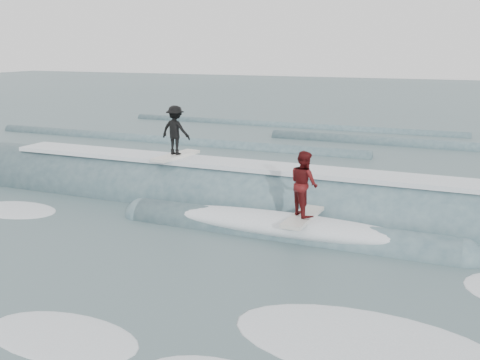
% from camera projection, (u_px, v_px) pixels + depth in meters
% --- Properties ---
extents(ground, '(160.00, 160.00, 0.00)m').
position_uv_depth(ground, '(180.00, 259.00, 12.95)').
color(ground, '#415B60').
rests_on(ground, ground).
extents(breaking_wave, '(23.94, 4.11, 2.65)m').
position_uv_depth(breaking_wave, '(255.00, 208.00, 16.95)').
color(breaking_wave, '#3D5A66').
rests_on(breaking_wave, ground).
extents(surfer_black, '(1.10, 2.06, 1.73)m').
position_uv_depth(surfer_black, '(176.00, 133.00, 17.71)').
color(surfer_black, silver).
rests_on(surfer_black, ground).
extents(surfer_red, '(1.07, 2.03, 1.84)m').
position_uv_depth(surfer_red, '(304.00, 187.00, 14.04)').
color(surfer_red, silver).
rests_on(surfer_red, ground).
extents(whitewater, '(17.16, 7.56, 0.10)m').
position_uv_depth(whitewater, '(247.00, 312.00, 10.33)').
color(whitewater, white).
rests_on(whitewater, ground).
extents(far_swells, '(37.84, 8.65, 0.80)m').
position_uv_depth(far_swells, '(324.00, 141.00, 29.07)').
color(far_swells, '#3D5A66').
rests_on(far_swells, ground).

